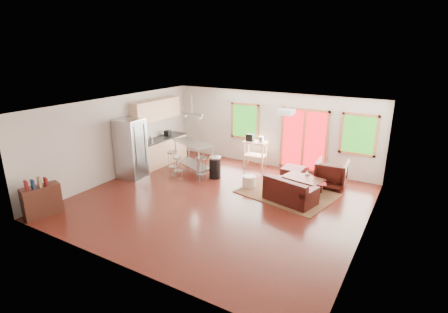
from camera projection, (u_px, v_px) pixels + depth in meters
The scene contains 29 objects.
floor at pixel (218, 201), 9.64m from camera, with size 7.50×7.00×0.02m, color #3C130E.
ceiling at pixel (218, 107), 8.84m from camera, with size 7.50×7.00×0.02m, color silver.
back_wall at pixel (271, 130), 12.12m from camera, with size 7.50×0.02×2.60m, color beige.
left_wall at pixel (117, 138), 11.06m from camera, with size 0.02×7.00×2.60m, color beige.
right_wall at pixel (369, 183), 7.42m from camera, with size 0.02×7.00×2.60m, color beige.
front_wall at pixel (118, 206), 6.36m from camera, with size 7.50×0.02×2.60m, color beige.
window_left at pixel (245, 121), 12.50m from camera, with size 1.10×0.05×1.30m.
french_doors at pixel (304, 140), 11.56m from camera, with size 1.60×0.05×2.10m.
window_right at pixel (359, 135), 10.61m from camera, with size 1.10×0.05×1.30m.
rug at pixel (287, 193), 10.08m from camera, with size 2.51×1.93×0.03m, color #495F35.
loveseat at pixel (290, 193), 9.45m from camera, with size 1.48×1.05×0.71m.
coffee_table at pixel (303, 180), 10.10m from camera, with size 1.22×0.87×0.44m.
armchair at pixel (331, 172), 10.48m from camera, with size 0.88×0.82×0.90m, color black.
ottoman at pixel (293, 174), 11.03m from camera, with size 0.65×0.65×0.43m, color black.
pouf at pixel (249, 181), 10.52m from camera, with size 0.40×0.40×0.35m, color beige.
vase at pixel (307, 173), 10.28m from camera, with size 0.19×0.20×0.28m.
book at pixel (318, 179), 9.68m from camera, with size 0.22×0.03×0.30m, color maroon.
cabinets at pixel (160, 138), 12.44m from camera, with size 0.64×2.24×2.30m.
refrigerator at pixel (131, 149), 11.08m from camera, with size 0.84×0.81×1.91m.
island at pixel (193, 152), 11.60m from camera, with size 1.76×1.26×1.04m.
cup at pixel (203, 144), 11.41m from camera, with size 0.11×0.09×0.11m, color silver.
bar_stool_a at pixel (173, 157), 11.60m from camera, with size 0.42×0.42×0.73m.
bar_stool_b at pixel (178, 162), 11.27m from camera, with size 0.40×0.40×0.66m.
bar_stool_c at pixel (201, 163), 10.93m from camera, with size 0.43×0.43×0.76m.
trash_can at pixel (215, 167), 11.20m from camera, with size 0.45×0.45×0.71m.
kitchen_cart at pixel (255, 145), 12.06m from camera, with size 0.82×0.57×1.18m.
bookshelf at pixel (42, 200), 8.69m from camera, with size 0.55×0.94×1.04m.
ceiling_flush at pixel (286, 112), 8.58m from camera, with size 0.35×0.35×0.12m, color white.
pendant_light at pixel (192, 117), 11.21m from camera, with size 0.80×0.18×0.79m.
Camera 1 is at (4.61, -7.50, 4.09)m, focal length 28.00 mm.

